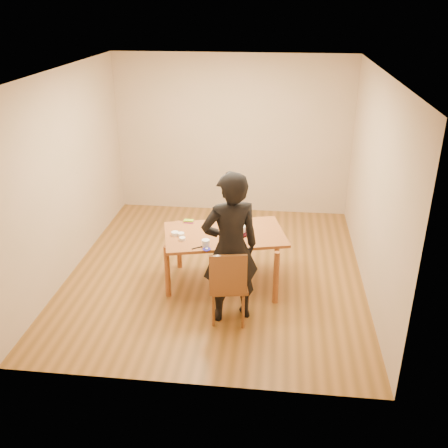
# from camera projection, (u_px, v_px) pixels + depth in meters

# --- Properties ---
(room_shell) EXTENTS (4.00, 4.50, 2.70)m
(room_shell) POSITION_uv_depth(u_px,v_px,m) (219.00, 172.00, 6.73)
(room_shell) COLOR brown
(room_shell) RESTS_ON ground
(dining_table) EXTENTS (1.69, 1.24, 0.04)m
(dining_table) POSITION_uv_depth(u_px,v_px,m) (224.00, 234.00, 6.38)
(dining_table) COLOR brown
(dining_table) RESTS_ON floor
(dining_chair) EXTENTS (0.46, 0.46, 0.04)m
(dining_chair) POSITION_uv_depth(u_px,v_px,m) (230.00, 286.00, 5.78)
(dining_chair) COLOR brown
(dining_chair) RESTS_ON floor
(cake_plate) EXTENTS (0.32, 0.32, 0.02)m
(cake_plate) POSITION_uv_depth(u_px,v_px,m) (237.00, 232.00, 6.37)
(cake_plate) COLOR #C30D3B
(cake_plate) RESTS_ON dining_table
(cake) EXTENTS (0.21, 0.21, 0.07)m
(cake) POSITION_uv_depth(u_px,v_px,m) (237.00, 229.00, 6.35)
(cake) COLOR white
(cake) RESTS_ON cake_plate
(frosting_dome) EXTENTS (0.21, 0.21, 0.03)m
(frosting_dome) POSITION_uv_depth(u_px,v_px,m) (237.00, 226.00, 6.33)
(frosting_dome) COLOR white
(frosting_dome) RESTS_ON cake
(frosting_tub) EXTENTS (0.10, 0.10, 0.09)m
(frosting_tub) POSITION_uv_depth(u_px,v_px,m) (206.00, 243.00, 6.02)
(frosting_tub) COLOR white
(frosting_tub) RESTS_ON dining_table
(frosting_lid) EXTENTS (0.10, 0.10, 0.01)m
(frosting_lid) POSITION_uv_depth(u_px,v_px,m) (207.00, 249.00, 5.95)
(frosting_lid) COLOR #191692
(frosting_lid) RESTS_ON dining_table
(frosting_dollop) EXTENTS (0.04, 0.04, 0.02)m
(frosting_dollop) POSITION_uv_depth(u_px,v_px,m) (207.00, 248.00, 5.95)
(frosting_dollop) COLOR white
(frosting_dollop) RESTS_ON frosting_lid
(ramekin_green) EXTENTS (0.08, 0.08, 0.04)m
(ramekin_green) POSITION_uv_depth(u_px,v_px,m) (182.00, 239.00, 6.18)
(ramekin_green) COLOR white
(ramekin_green) RESTS_ON dining_table
(ramekin_yellow) EXTENTS (0.08, 0.08, 0.04)m
(ramekin_yellow) POSITION_uv_depth(u_px,v_px,m) (181.00, 234.00, 6.29)
(ramekin_yellow) COLOR white
(ramekin_yellow) RESTS_ON dining_table
(ramekin_multi) EXTENTS (0.09, 0.09, 0.04)m
(ramekin_multi) POSITION_uv_depth(u_px,v_px,m) (175.00, 234.00, 6.31)
(ramekin_multi) COLOR white
(ramekin_multi) RESTS_ON dining_table
(candy_box_pink) EXTENTS (0.12, 0.06, 0.02)m
(candy_box_pink) POSITION_uv_depth(u_px,v_px,m) (189.00, 222.00, 6.66)
(candy_box_pink) COLOR #D933AB
(candy_box_pink) RESTS_ON dining_table
(candy_box_green) EXTENTS (0.13, 0.07, 0.02)m
(candy_box_green) POSITION_uv_depth(u_px,v_px,m) (189.00, 221.00, 6.66)
(candy_box_green) COLOR #33951B
(candy_box_green) RESTS_ON candy_box_pink
(spatula) EXTENTS (0.15, 0.11, 0.01)m
(spatula) POSITION_uv_depth(u_px,v_px,m) (199.00, 247.00, 6.00)
(spatula) COLOR black
(spatula) RESTS_ON dining_table
(person) EXTENTS (0.78, 0.66, 1.83)m
(person) POSITION_uv_depth(u_px,v_px,m) (230.00, 248.00, 5.63)
(person) COLOR black
(person) RESTS_ON floor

